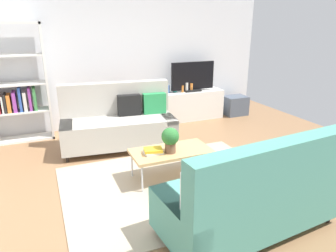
# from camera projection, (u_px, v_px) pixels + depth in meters

# --- Properties ---
(ground_plane) EXTENTS (7.68, 7.68, 0.00)m
(ground_plane) POSITION_uv_depth(u_px,v_px,m) (173.00, 179.00, 4.37)
(ground_plane) COLOR #936B47
(wall_far) EXTENTS (6.40, 0.12, 2.90)m
(wall_far) POSITION_uv_depth(u_px,v_px,m) (119.00, 55.00, 6.36)
(wall_far) COLOR silver
(wall_far) RESTS_ON ground_plane
(area_rug) EXTENTS (2.90, 2.20, 0.01)m
(area_rug) POSITION_uv_depth(u_px,v_px,m) (173.00, 184.00, 4.22)
(area_rug) COLOR tan
(area_rug) RESTS_ON ground_plane
(couch_beige) EXTENTS (1.98, 1.04, 1.10)m
(couch_beige) POSITION_uv_depth(u_px,v_px,m) (119.00, 122.00, 5.38)
(couch_beige) COLOR #B2ADA3
(couch_beige) RESTS_ON ground_plane
(couch_green) EXTENTS (1.97, 1.01, 1.10)m
(couch_green) POSITION_uv_depth(u_px,v_px,m) (253.00, 195.00, 3.14)
(couch_green) COLOR teal
(couch_green) RESTS_ON ground_plane
(coffee_table) EXTENTS (1.10, 0.56, 0.42)m
(coffee_table) POSITION_uv_depth(u_px,v_px,m) (171.00, 152.00, 4.29)
(coffee_table) COLOR tan
(coffee_table) RESTS_ON ground_plane
(tv_console) EXTENTS (1.40, 0.44, 0.64)m
(tv_console) POSITION_uv_depth(u_px,v_px,m) (192.00, 105.00, 6.98)
(tv_console) COLOR silver
(tv_console) RESTS_ON ground_plane
(tv) EXTENTS (1.00, 0.20, 0.64)m
(tv) POSITION_uv_depth(u_px,v_px,m) (193.00, 77.00, 6.75)
(tv) COLOR black
(tv) RESTS_ON tv_console
(bookshelf) EXTENTS (1.10, 0.36, 2.10)m
(bookshelf) POSITION_uv_depth(u_px,v_px,m) (14.00, 89.00, 5.50)
(bookshelf) COLOR white
(bookshelf) RESTS_ON ground_plane
(storage_trunk) EXTENTS (0.52, 0.40, 0.44)m
(storage_trunk) POSITION_uv_depth(u_px,v_px,m) (235.00, 105.00, 7.32)
(storage_trunk) COLOR #4C5666
(storage_trunk) RESTS_ON ground_plane
(potted_plant) EXTENTS (0.24, 0.24, 0.35)m
(potted_plant) POSITION_uv_depth(u_px,v_px,m) (170.00, 138.00, 4.15)
(potted_plant) COLOR brown
(potted_plant) RESTS_ON coffee_table
(table_book_0) EXTENTS (0.25, 0.19, 0.03)m
(table_book_0) POSITION_uv_depth(u_px,v_px,m) (153.00, 152.00, 4.17)
(table_book_0) COLOR silver
(table_book_0) RESTS_ON coffee_table
(table_book_1) EXTENTS (0.27, 0.23, 0.04)m
(table_book_1) POSITION_uv_depth(u_px,v_px,m) (153.00, 150.00, 4.16)
(table_book_1) COLOR gold
(table_book_1) RESTS_ON table_book_0
(vase_0) EXTENTS (0.13, 0.13, 0.16)m
(vase_0) POSITION_uv_depth(u_px,v_px,m) (167.00, 89.00, 6.68)
(vase_0) COLOR #4C72B2
(vase_0) RESTS_ON tv_console
(vase_1) EXTENTS (0.08, 0.08, 0.17)m
(vase_1) POSITION_uv_depth(u_px,v_px,m) (175.00, 88.00, 6.75)
(vase_1) COLOR #33B29E
(vase_1) RESTS_ON tv_console
(bottle_0) EXTENTS (0.05, 0.05, 0.15)m
(bottle_0) POSITION_uv_depth(u_px,v_px,m) (183.00, 89.00, 6.72)
(bottle_0) COLOR orange
(bottle_0) RESTS_ON tv_console
(bottle_1) EXTENTS (0.06, 0.06, 0.20)m
(bottle_1) POSITION_uv_depth(u_px,v_px,m) (187.00, 87.00, 6.75)
(bottle_1) COLOR silver
(bottle_1) RESTS_ON tv_console
(bottle_2) EXTENTS (0.06, 0.06, 0.18)m
(bottle_2) POSITION_uv_depth(u_px,v_px,m) (191.00, 87.00, 6.79)
(bottle_2) COLOR orange
(bottle_2) RESTS_ON tv_console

